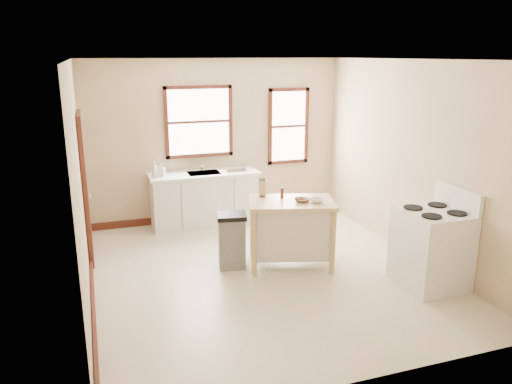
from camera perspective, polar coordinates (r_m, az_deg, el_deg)
floor at (r=6.88m, az=0.89°, el=-9.11°), size 5.00×5.00×0.00m
ceiling at (r=6.26m, az=1.00°, el=14.91°), size 5.00×5.00×0.00m
wall_back at (r=8.77m, az=-4.58°, el=5.83°), size 4.50×0.04×2.80m
wall_left at (r=6.07m, az=-19.49°, el=0.63°), size 0.04×5.00×2.80m
wall_right at (r=7.47m, az=17.45°, el=3.48°), size 0.04×5.00×2.80m
window_main at (r=8.63m, az=-6.55°, el=7.98°), size 1.17×0.06×1.22m
window_side at (r=9.14m, az=3.71°, el=7.51°), size 0.77×0.06×1.37m
door_left at (r=7.41m, az=-18.93°, el=0.48°), size 0.06×0.90×2.10m
baseboard_back at (r=9.06m, az=-4.36°, el=-2.58°), size 4.50×0.04×0.12m
baseboard_left at (r=6.52m, az=-18.16°, el=-10.80°), size 0.04×5.00×0.12m
sink_counter at (r=8.63m, az=-5.89°, el=-0.77°), size 1.86×0.62×0.92m
faucet at (r=8.66m, az=-6.26°, el=3.17°), size 0.03×0.03×0.22m
soap_bottle_a at (r=8.31m, az=-11.51°, el=2.55°), size 0.12×0.12×0.25m
soap_bottle_b at (r=8.36m, az=-10.72°, el=2.48°), size 0.12×0.12×0.20m
dish_rack at (r=8.58m, az=-2.48°, el=2.70°), size 0.38×0.29×0.09m
kitchen_island at (r=6.94m, az=4.04°, el=-4.73°), size 1.31×1.03×0.94m
knife_block at (r=6.97m, az=0.67°, el=0.33°), size 0.12×0.12×0.20m
pepper_grinder at (r=6.89m, az=2.99°, el=-0.11°), size 0.06×0.06×0.15m
bowl_a at (r=6.75m, az=5.18°, el=-0.93°), size 0.26×0.26×0.05m
bowl_b at (r=6.77m, az=5.53°, el=-0.92°), size 0.19×0.19×0.04m
bowl_c at (r=6.74m, az=6.98°, el=-0.96°), size 0.25×0.25×0.06m
trash_bin at (r=6.89m, az=-2.79°, el=-5.59°), size 0.45×0.40×0.77m
gas_stove at (r=6.67m, az=19.46°, el=-5.02°), size 0.79×0.81×1.26m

